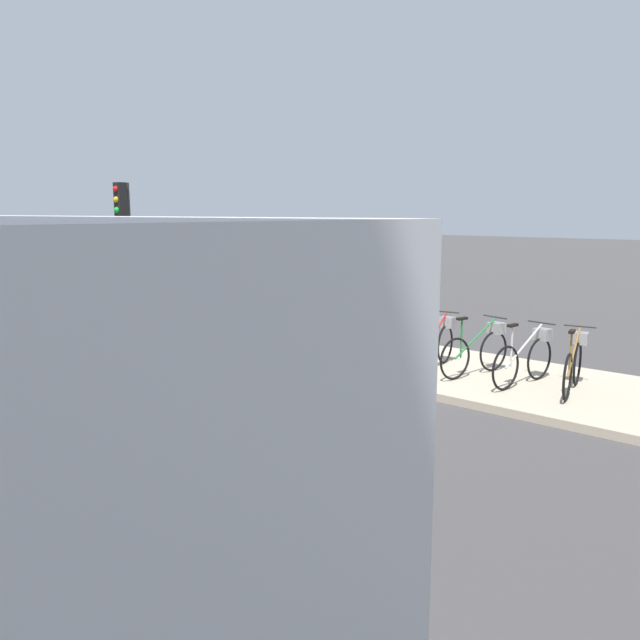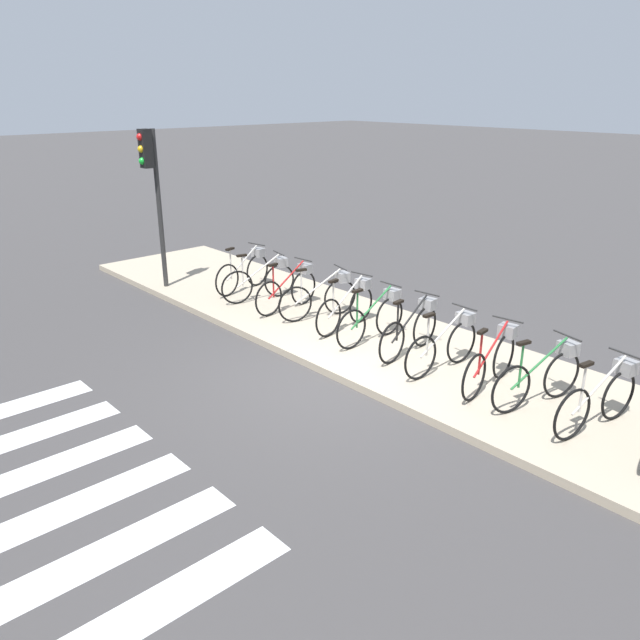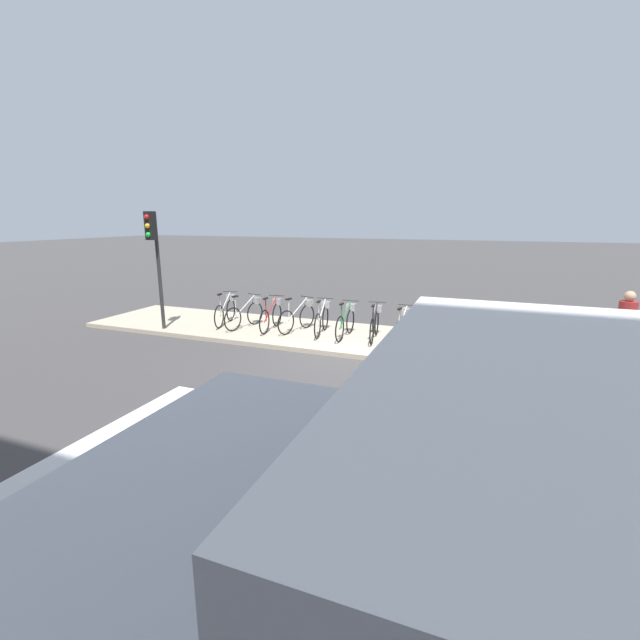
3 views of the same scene
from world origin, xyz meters
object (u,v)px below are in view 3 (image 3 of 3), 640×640
at_px(pedestrian, 625,328).
at_px(parked_bicycle_7, 403,326).
at_px(parked_bicycle_10, 504,335).
at_px(traffic_light, 154,246).
at_px(parked_bicycle_1, 246,312).
at_px(parked_bicycle_11, 537,337).
at_px(parked_bicycle_3, 299,315).
at_px(parked_bicycle_9, 467,331).
at_px(parked_bicycle_4, 322,318).
at_px(parked_bicycle_6, 375,323).
at_px(parked_bicycle_8, 436,329).
at_px(parked_bicycle_0, 226,309).
at_px(parked_bicycle_2, 272,314).
at_px(parked_bicycle_5, 346,321).

bearing_deg(pedestrian, parked_bicycle_7, 178.89).
height_order(parked_bicycle_10, traffic_light, traffic_light).
height_order(parked_bicycle_1, parked_bicycle_10, same).
bearing_deg(parked_bicycle_11, parked_bicycle_3, 179.02).
relative_size(parked_bicycle_9, parked_bicycle_11, 0.99).
bearing_deg(traffic_light, parked_bicycle_3, 19.12).
xyz_separation_m(parked_bicycle_4, pedestrian, (6.85, -0.24, 0.41)).
bearing_deg(parked_bicycle_9, parked_bicycle_4, 178.58).
relative_size(parked_bicycle_6, parked_bicycle_9, 1.02).
bearing_deg(traffic_light, parked_bicycle_9, 8.07).
bearing_deg(parked_bicycle_10, parked_bicycle_7, -179.71).
xyz_separation_m(parked_bicycle_3, parked_bicycle_8, (3.74, -0.17, 0.00)).
distance_m(parked_bicycle_0, parked_bicycle_1, 0.78).
distance_m(parked_bicycle_2, parked_bicycle_3, 0.78).
height_order(parked_bicycle_7, parked_bicycle_8, same).
relative_size(parked_bicycle_4, pedestrian, 0.98).
distance_m(parked_bicycle_0, parked_bicycle_8, 6.08).
height_order(parked_bicycle_5, parked_bicycle_11, same).
xyz_separation_m(parked_bicycle_5, parked_bicycle_7, (1.51, -0.06, 0.00)).
relative_size(parked_bicycle_5, parked_bicycle_8, 1.01).
xyz_separation_m(parked_bicycle_2, parked_bicycle_9, (5.24, 0.02, 0.00)).
height_order(parked_bicycle_1, traffic_light, traffic_light).
xyz_separation_m(parked_bicycle_9, parked_bicycle_10, (0.81, -0.04, 0.00)).
relative_size(parked_bicycle_0, parked_bicycle_10, 0.99).
distance_m(parked_bicycle_2, parked_bicycle_10, 6.05).
bearing_deg(parked_bicycle_4, parked_bicycle_5, -6.91).
bearing_deg(parked_bicycle_7, parked_bicycle_6, 171.12).
relative_size(parked_bicycle_4, parked_bicycle_9, 1.02).
height_order(parked_bicycle_4, parked_bicycle_7, same).
height_order(parked_bicycle_0, parked_bicycle_2, same).
distance_m(parked_bicycle_4, parked_bicycle_6, 1.47).
xyz_separation_m(parked_bicycle_6, parked_bicycle_7, (0.75, -0.12, 0.00)).
bearing_deg(traffic_light, parked_bicycle_5, 12.80).
height_order(parked_bicycle_1, parked_bicycle_11, same).
height_order(parked_bicycle_4, traffic_light, traffic_light).
height_order(parked_bicycle_2, parked_bicycle_11, same).
relative_size(parked_bicycle_6, parked_bicycle_7, 1.00).
bearing_deg(parked_bicycle_8, traffic_light, -171.45).
height_order(parked_bicycle_0, parked_bicycle_1, same).
xyz_separation_m(parked_bicycle_10, pedestrian, (2.28, -0.10, 0.41)).
distance_m(parked_bicycle_3, parked_bicycle_9, 4.48).
bearing_deg(parked_bicycle_2, parked_bicycle_10, -0.24).
bearing_deg(parked_bicycle_10, parked_bicycle_6, 178.06).
relative_size(parked_bicycle_3, parked_bicycle_6, 0.98).
xyz_separation_m(parked_bicycle_0, traffic_light, (-1.37, -1.24, 1.91)).
relative_size(parked_bicycle_1, parked_bicycle_2, 0.99).
bearing_deg(traffic_light, parked_bicycle_0, 42.25).
bearing_deg(parked_bicycle_4, parked_bicycle_1, -176.46).
bearing_deg(traffic_light, parked_bicycle_2, 21.18).
distance_m(parked_bicycle_6, parked_bicycle_8, 1.55).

